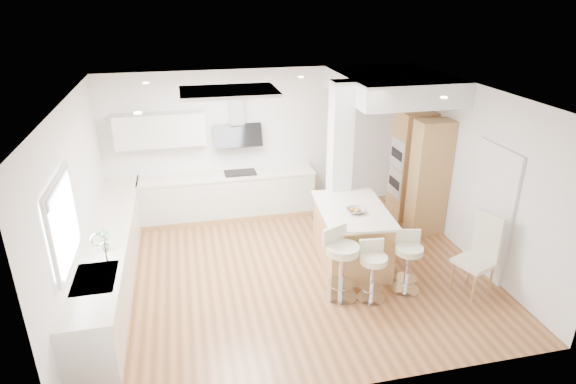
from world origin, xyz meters
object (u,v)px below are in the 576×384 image
object	(u,v)px
bar_stool_b	(373,268)
bar_stool_c	(408,259)
peninsula	(351,235)
bar_stool_a	(341,260)
dining_chair	(481,251)

from	to	relation	value
bar_stool_b	bar_stool_c	distance (m)	0.59
peninsula	bar_stool_a	bearing A→B (deg)	-112.95
bar_stool_c	dining_chair	world-z (taller)	dining_chair
peninsula	bar_stool_b	xyz separation A→B (m)	(-0.05, -1.05, 0.02)
bar_stool_a	dining_chair	distance (m)	2.04
dining_chair	bar_stool_a	bearing A→B (deg)	152.77
dining_chair	peninsula	bearing A→B (deg)	123.05
peninsula	bar_stool_b	world-z (taller)	peninsula
bar_stool_a	bar_stool_b	distance (m)	0.46
bar_stool_a	bar_stool_c	xyz separation A→B (m)	(1.01, -0.04, -0.09)
peninsula	bar_stool_b	distance (m)	1.05
peninsula	bar_stool_a	distance (m)	1.03
bar_stool_c	dining_chair	bearing A→B (deg)	0.32
peninsula	dining_chair	bearing A→B (deg)	-32.20
bar_stool_a	dining_chair	size ratio (longest dim) A/B	0.89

